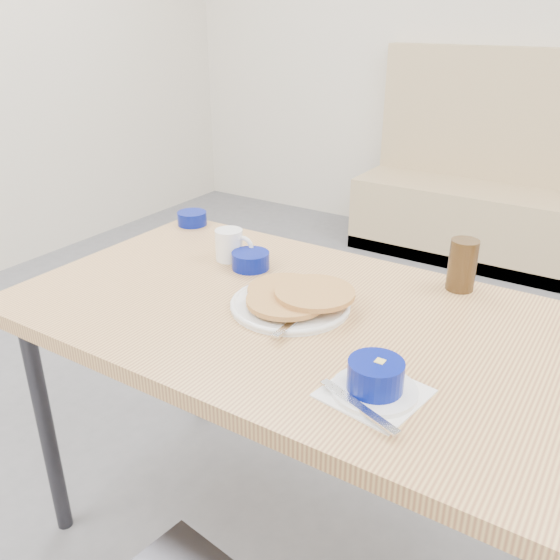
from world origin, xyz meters
The scene contains 9 objects.
wall_back centered at (0.00, 2.97, 1.40)m, with size 5.00×0.06×2.80m, color beige.
booth_bench centered at (0.00, 2.78, 0.35)m, with size 1.90×0.56×1.22m.
dining_table centered at (0.00, 0.25, 0.70)m, with size 1.40×0.80×0.76m.
pancake_plate centered at (-0.03, 0.26, 0.78)m, with size 0.29×0.31×0.05m.
coffee_mug centered at (-0.33, 0.42, 0.81)m, with size 0.12×0.08×0.09m.
grits_setting centered at (0.29, 0.04, 0.79)m, with size 0.20×0.21×0.07m.
creamer_bowl centered at (-0.62, 0.59, 0.78)m, with size 0.10×0.10×0.04m.
butter_bowl centered at (-0.25, 0.40, 0.78)m, with size 0.10×0.10×0.05m.
amber_tumbler centered at (0.28, 0.58, 0.83)m, with size 0.07×0.07×0.13m, color #3B2812.
Camera 1 is at (0.64, -0.82, 1.42)m, focal length 38.00 mm.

